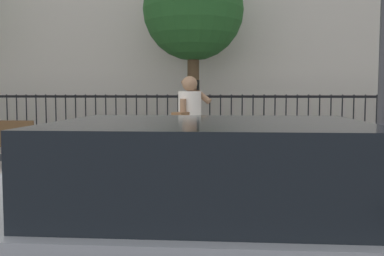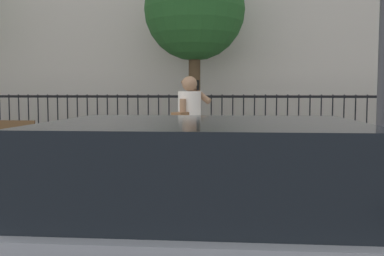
% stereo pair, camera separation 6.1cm
% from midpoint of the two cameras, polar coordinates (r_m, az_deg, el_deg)
% --- Properties ---
extents(ground_plane, '(60.00, 60.00, 0.00)m').
position_cam_midpoint_polar(ground_plane, '(5.44, -15.40, -13.20)').
color(ground_plane, '#333338').
extents(sidewalk, '(28.00, 4.40, 0.15)m').
position_cam_midpoint_polar(sidewalk, '(7.44, -9.06, -7.71)').
color(sidewalk, '#B2ADA3').
rests_on(sidewalk, ground).
extents(iron_fence, '(12.03, 0.04, 1.60)m').
position_cam_midpoint_polar(iron_fence, '(10.90, -3.93, 1.21)').
color(iron_fence, black).
rests_on(iron_fence, ground).
extents(parked_hatchback, '(4.26, 1.97, 1.45)m').
position_cam_midpoint_polar(parked_hatchback, '(3.06, 4.65, -13.29)').
color(parked_hatchback, '#ADAFB5').
rests_on(parked_hatchback, ground).
extents(pedestrian_on_phone, '(0.55, 0.72, 1.73)m').
position_cam_midpoint_polar(pedestrian_on_phone, '(6.64, -0.66, 0.35)').
color(pedestrian_on_phone, '#936B4C').
rests_on(pedestrian_on_phone, sidewalk).
extents(street_tree_far, '(2.24, 2.24, 4.60)m').
position_cam_midpoint_polar(street_tree_far, '(10.33, -0.01, 14.54)').
color(street_tree_far, '#4C3823').
rests_on(street_tree_far, ground).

